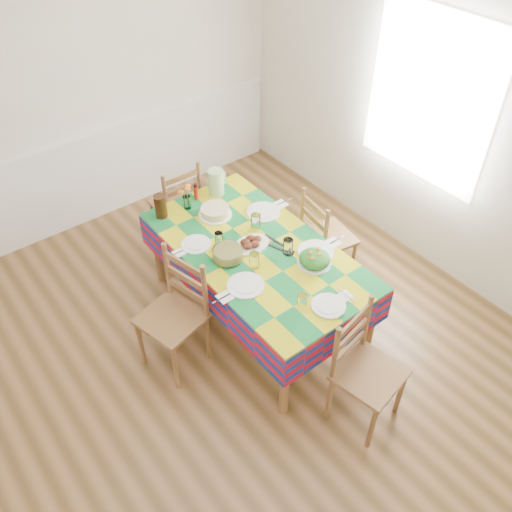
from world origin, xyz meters
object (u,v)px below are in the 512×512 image
Objects in this scene: meat_platter at (251,243)px; green_pitcher at (216,182)px; tea_pitcher at (161,206)px; chair_far at (178,205)px; chair_left at (175,315)px; chair_right at (325,238)px; dining_table at (257,257)px; chair_near at (364,371)px.

meat_platter is 1.31× the size of green_pitcher.
green_pitcher is 1.16× the size of tea_pitcher.
chair_left is (-0.75, -1.18, 0.03)m from chair_far.
chair_left is 1.50m from chair_right.
chair_left reaches higher than green_pitcher.
dining_table is at bearing -65.75° from tea_pitcher.
dining_table is 0.90m from tea_pitcher.
tea_pitcher is at bearing 89.48° from chair_near.
tea_pitcher is at bearing 49.09° from chair_far.
dining_table is 2.05× the size of chair_far.
chair_near is (-0.01, -1.19, -0.18)m from dining_table.
chair_right is (0.76, 1.19, -0.02)m from chair_near.
green_pitcher is at bearing 77.45° from dining_table.
chair_near is 1.05× the size of chair_right.
meat_platter is 0.32× the size of chair_near.
tea_pitcher is 2.05m from chair_near.
chair_far is (0.36, 0.38, -0.38)m from tea_pitcher.
meat_platter is at bearing -104.20° from green_pitcher.
tea_pitcher is at bearing 178.55° from green_pitcher.
chair_near is (-0.18, -1.98, -0.38)m from green_pitcher.
chair_far is 1.00× the size of chair_right.
chair_near is at bearing 156.18° from chair_right.
green_pitcher reaches higher than chair_near.
chair_near is at bearing 17.99° from chair_left.
green_pitcher is 0.25× the size of chair_far.
chair_right reaches higher than meat_platter.
green_pitcher is 1.26m from chair_left.
meat_platter reaches higher than dining_table.
chair_near is at bearing -89.94° from meat_platter.
chair_near reaches higher than chair_far.
tea_pitcher is 1.42m from chair_right.
chair_right is (1.11, -0.80, -0.38)m from tea_pitcher.
dining_table is at bearing 79.00° from chair_near.
chair_left is at bearing 98.53° from chair_right.
tea_pitcher is (-0.54, 0.01, -0.02)m from green_pitcher.
dining_table is 9.41× the size of tea_pitcher.
meat_platter is 0.31× the size of chair_left.
meat_platter is 0.83m from tea_pitcher.
chair_near reaches higher than chair_right.
chair_left is (-0.39, -0.79, -0.35)m from tea_pitcher.
meat_platter is at bearing 94.87° from chair_right.
tea_pitcher is (-0.35, 0.75, 0.08)m from meat_platter.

